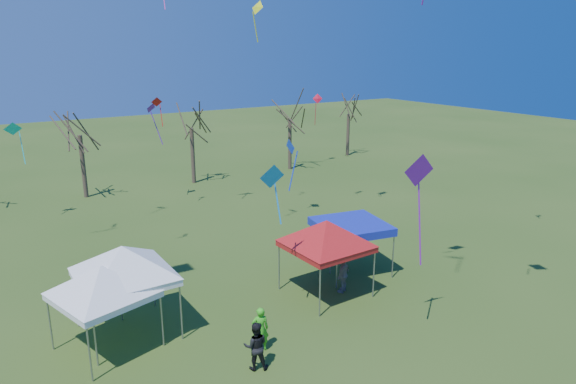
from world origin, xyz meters
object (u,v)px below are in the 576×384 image
(person_dark, at_px, (256,346))
(tent_white_mid, at_px, (122,252))
(tree_2, at_px, (77,112))
(person_grey, at_px, (343,274))
(tent_red, at_px, (327,225))
(tree_5, at_px, (349,99))
(tree_4, at_px, (290,102))
(person_green, at_px, (260,329))
(tent_white_west, at_px, (101,272))
(tree_3, at_px, (190,108))
(tent_blue, at_px, (351,226))

(person_dark, bearing_deg, tent_white_mid, -30.21)
(tree_2, height_order, person_grey, tree_2)
(tent_white_mid, height_order, tent_red, tent_white_mid)
(tent_white_mid, bearing_deg, tree_5, 37.87)
(tree_4, height_order, tent_red, tree_4)
(tent_white_mid, distance_m, tent_red, 8.55)
(tent_white_mid, xyz_separation_m, person_green, (3.73, -3.77, -2.51))
(tent_white_mid, xyz_separation_m, tent_red, (8.43, -1.39, -0.13))
(tree_4, distance_m, person_dark, 30.80)
(tent_white_west, height_order, person_green, tent_white_west)
(tree_3, relative_size, person_dark, 4.54)
(tree_3, bearing_deg, tree_5, 6.52)
(tree_3, bearing_deg, person_dark, -107.72)
(tent_white_mid, height_order, person_grey, tent_white_mid)
(tent_white_west, height_order, tent_red, tent_red)
(tent_red, bearing_deg, tent_blue, 28.12)
(tree_4, distance_m, tent_red, 24.88)
(tent_white_west, relative_size, tent_blue, 1.10)
(tree_5, height_order, tent_red, tree_5)
(tree_3, bearing_deg, person_grey, -94.77)
(tree_5, distance_m, person_dark, 37.58)
(tree_3, relative_size, tree_5, 1.06)
(tent_white_mid, distance_m, tent_blue, 10.96)
(tent_blue, height_order, person_green, tent_blue)
(person_dark, xyz_separation_m, person_green, (0.69, 0.90, -0.02))
(tree_2, distance_m, person_grey, 23.92)
(tent_blue, distance_m, person_grey, 2.80)
(tree_4, bearing_deg, person_dark, -124.75)
(tent_white_west, height_order, tent_blue, tent_white_west)
(tree_4, height_order, person_grey, tree_4)
(tree_2, bearing_deg, tent_red, -75.25)
(tree_3, xyz_separation_m, person_dark, (-7.98, -24.99, -5.21))
(tree_2, relative_size, tent_white_mid, 1.73)
(tree_2, xyz_separation_m, tent_white_mid, (-2.63, -20.65, -2.92))
(tree_2, distance_m, person_dark, 25.90)
(tree_5, relative_size, person_green, 4.36)
(tent_white_west, bearing_deg, tent_red, -4.55)
(person_dark, distance_m, person_grey, 6.82)
(tree_3, height_order, person_dark, tree_3)
(tree_2, height_order, tree_5, tree_2)
(tent_white_west, bearing_deg, person_green, -33.82)
(tree_5, distance_m, tent_blue, 28.82)
(tent_blue, relative_size, person_dark, 2.15)
(person_dark, bearing_deg, person_grey, -127.57)
(tent_red, height_order, person_dark, tent_red)
(tree_2, relative_size, person_grey, 4.82)
(tree_5, bearing_deg, person_grey, -129.09)
(tree_2, relative_size, tent_white_west, 1.99)
(person_green, bearing_deg, tree_5, -114.68)
(tree_3, relative_size, person_green, 4.62)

